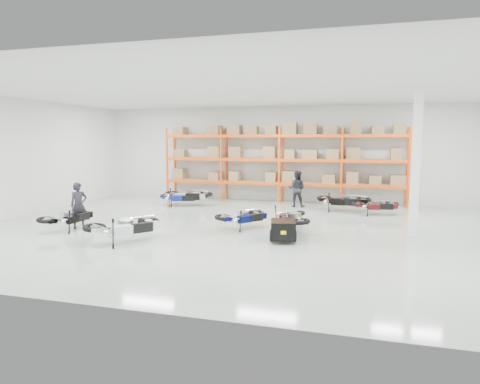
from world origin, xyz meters
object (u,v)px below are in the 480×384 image
(moto_blue_centre, at_px, (244,214))
(moto_black_far_left, at_px, (69,214))
(moto_silver_left, at_px, (125,222))
(person_left, at_px, (79,205))
(moto_touring_right, at_px, (292,214))
(moto_back_c, at_px, (343,197))
(person_back, at_px, (297,189))
(moto_back_b, at_px, (187,192))
(moto_back_d, at_px, (376,203))
(moto_back_a, at_px, (181,195))
(trailer, at_px, (283,230))

(moto_blue_centre, bearing_deg, moto_black_far_left, 56.22)
(moto_silver_left, bearing_deg, person_left, 10.77)
(moto_blue_centre, height_order, moto_touring_right, moto_touring_right)
(moto_blue_centre, relative_size, moto_black_far_left, 0.95)
(moto_touring_right, bearing_deg, moto_back_c, 58.04)
(moto_black_far_left, xyz_separation_m, person_back, (6.48, 6.85, 0.27))
(moto_back_b, xyz_separation_m, moto_back_d, (8.12, -0.24, -0.10))
(moto_back_c, bearing_deg, moto_blue_centre, 147.25)
(moto_silver_left, relative_size, person_back, 1.21)
(person_left, bearing_deg, moto_back_b, 21.19)
(moto_back_d, relative_size, person_back, 1.00)
(moto_back_c, bearing_deg, moto_silver_left, 142.90)
(moto_back_a, bearing_deg, trailer, -152.15)
(person_back, bearing_deg, moto_black_far_left, 50.45)
(moto_back_b, height_order, person_left, person_left)
(moto_silver_left, distance_m, person_back, 8.75)
(moto_black_far_left, height_order, moto_touring_right, moto_touring_right)
(trailer, xyz_separation_m, moto_back_a, (-5.54, 5.46, 0.15))
(person_left, distance_m, person_back, 9.08)
(moto_back_a, bearing_deg, moto_touring_right, -142.45)
(moto_silver_left, height_order, moto_back_d, moto_silver_left)
(moto_silver_left, relative_size, trailer, 1.28)
(moto_back_a, relative_size, moto_back_d, 1.05)
(moto_back_d, xyz_separation_m, person_back, (-3.31, 1.18, 0.31))
(moto_blue_centre, xyz_separation_m, moto_back_d, (4.33, 3.93, -0.02))
(moto_touring_right, bearing_deg, moto_back_d, 40.88)
(moto_touring_right, xyz_separation_m, trailer, (0.00, -1.60, -0.18))
(moto_silver_left, xyz_separation_m, moto_back_a, (-1.20, 6.75, -0.08))
(moto_back_c, distance_m, person_left, 10.20)
(moto_blue_centre, height_order, person_back, person_back)
(moto_back_a, bearing_deg, moto_blue_centre, -152.66)
(moto_silver_left, height_order, moto_back_c, moto_silver_left)
(person_back, bearing_deg, moto_back_b, 14.91)
(moto_black_far_left, distance_m, trailer, 7.05)
(moto_blue_centre, distance_m, moto_touring_right, 1.59)
(moto_blue_centre, height_order, person_left, person_left)
(moto_back_b, bearing_deg, moto_back_d, -95.32)
(moto_black_far_left, distance_m, moto_touring_right, 7.28)
(moto_silver_left, xyz_separation_m, trailer, (4.34, 1.29, -0.23))
(moto_back_b, distance_m, person_left, 5.76)
(moto_silver_left, relative_size, moto_back_d, 1.21)
(moto_touring_right, bearing_deg, person_left, 178.61)
(moto_blue_centre, xyz_separation_m, moto_back_a, (-3.96, 3.97, 0.01))
(trailer, distance_m, moto_back_d, 6.08)
(moto_silver_left, relative_size, moto_touring_right, 1.10)
(trailer, distance_m, moto_back_a, 7.78)
(moto_silver_left, distance_m, moto_back_b, 7.03)
(moto_touring_right, bearing_deg, moto_blue_centre, 170.25)
(trailer, height_order, person_left, person_left)
(moto_black_far_left, relative_size, moto_back_c, 0.92)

